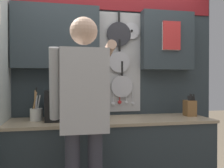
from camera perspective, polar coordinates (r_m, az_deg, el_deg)
The scene contains 6 objects.
base_cabinet_counter at distance 2.79m, azimuth -0.05°, elevation -17.04°, with size 2.14×0.65×0.88m.
back_wall_unit at distance 2.95m, azimuth -1.41°, elevation 4.03°, with size 2.71×0.23×2.39m.
microwave at distance 2.66m, azimuth -9.86°, elevation -4.73°, with size 0.48×0.35×0.31m.
knife_block at distance 3.05m, azimuth 17.34°, elevation -5.21°, with size 0.12×0.16×0.26m.
utensil_crock at distance 2.68m, azimuth -16.94°, elevation -6.42°, with size 0.13×0.13×0.34m.
person at distance 2.02m, azimuth -6.48°, elevation -5.22°, with size 0.54×0.69×1.80m.
Camera 1 is at (-0.54, -2.61, 1.29)m, focal length 40.00 mm.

